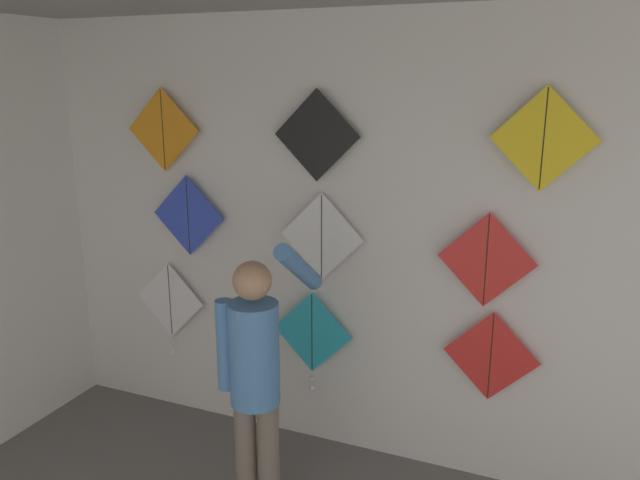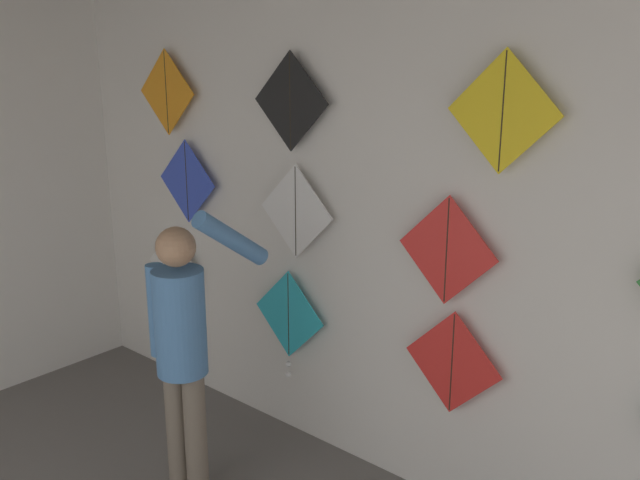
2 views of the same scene
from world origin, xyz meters
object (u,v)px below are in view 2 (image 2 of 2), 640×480
object	(u,v)px
kite_2	(452,363)
kite_5	(296,212)
shopkeeper	(183,341)
kite_6	(447,251)
kite_8	(167,92)
kite_0	(174,270)
kite_4	(187,181)
kite_1	(289,318)
kite_9	(290,102)
kite_10	(503,112)

from	to	relation	value
kite_2	kite_5	xyz separation A→B (m)	(-1.07, 0.00, 0.61)
shopkeeper	kite_6	world-z (taller)	kite_6
kite_6	kite_8	size ratio (longest dim) A/B	1.00
kite_0	kite_6	xyz separation A→B (m)	(2.18, 0.00, 0.58)
kite_6	kite_8	world-z (taller)	kite_8
kite_4	kite_5	xyz separation A→B (m)	(0.98, 0.00, -0.05)
kite_1	kite_2	distance (m)	1.14
kite_1	kite_5	xyz separation A→B (m)	(0.07, 0.00, 0.68)
kite_9	kite_5	bearing A→B (deg)	0.00
kite_5	kite_10	distance (m)	1.41
kite_0	kite_9	bearing A→B (deg)	0.03
kite_9	kite_10	distance (m)	1.28
kite_4	kite_1	bearing A→B (deg)	-0.04
kite_0	kite_1	distance (m)	1.11
kite_4	kite_8	xyz separation A→B (m)	(-0.16, 0.00, 0.57)
kite_6	kite_9	distance (m)	1.23
kite_0	kite_10	bearing A→B (deg)	0.02
shopkeeper	kite_0	world-z (taller)	shopkeeper
kite_2	kite_4	bearing A→B (deg)	180.00
shopkeeper	kite_5	size ratio (longest dim) A/B	2.94
shopkeeper	kite_5	world-z (taller)	kite_5
kite_0	kite_2	bearing A→B (deg)	0.02
kite_8	kite_9	world-z (taller)	kite_9
kite_2	kite_6	distance (m)	0.58
kite_1	kite_6	xyz separation A→B (m)	(1.07, 0.00, 0.64)
shopkeeper	kite_6	bearing A→B (deg)	30.03
kite_0	kite_10	distance (m)	2.73
kite_0	kite_5	bearing A→B (deg)	0.03
kite_5	kite_8	bearing A→B (deg)	180.00
kite_5	kite_10	xyz separation A→B (m)	(1.25, 0.00, 0.65)
kite_6	kite_9	bearing A→B (deg)	180.00
kite_10	kite_4	bearing A→B (deg)	180.00
kite_2	kite_9	size ratio (longest dim) A/B	1.00
kite_8	kite_5	bearing A→B (deg)	0.00
kite_4	kite_8	size ratio (longest dim) A/B	1.00
kite_5	kite_8	size ratio (longest dim) A/B	1.00
kite_4	kite_10	size ratio (longest dim) A/B	1.00
kite_1	kite_6	size ratio (longest dim) A/B	1.25
kite_8	kite_2	bearing A→B (deg)	0.00
kite_4	kite_0	bearing A→B (deg)	-179.80
kite_0	kite_6	size ratio (longest dim) A/B	1.25
kite_2	kite_4	distance (m)	2.15
kite_1	kite_5	distance (m)	0.68
shopkeeper	kite_1	world-z (taller)	shopkeeper
shopkeeper	kite_0	xyz separation A→B (m)	(-1.14, 0.82, -0.07)
kite_2	kite_8	bearing A→B (deg)	180.00
kite_1	kite_8	bearing A→B (deg)	179.96
kite_1	kite_10	distance (m)	1.87
kite_6	kite_10	xyz separation A→B (m)	(0.24, 0.00, 0.68)
kite_5	kite_9	size ratio (longest dim) A/B	1.00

